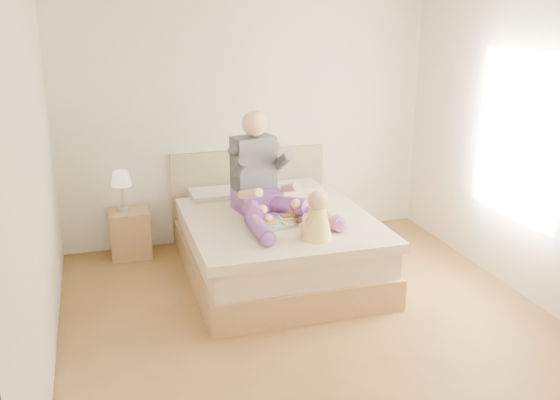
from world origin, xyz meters
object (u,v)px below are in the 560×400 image
object	(u,v)px
tray	(278,220)
baby	(317,219)
adult	(263,184)
bed	(274,240)
nightstand	(130,233)

from	to	relation	value
tray	baby	bearing A→B (deg)	-77.51
tray	adult	bearing A→B (deg)	86.30
baby	adult	bearing A→B (deg)	109.29
tray	baby	size ratio (longest dim) A/B	1.25
baby	bed	bearing A→B (deg)	101.93
adult	baby	bearing A→B (deg)	-83.01
bed	nightstand	size ratio (longest dim) A/B	4.45
nightstand	adult	bearing A→B (deg)	-33.52
adult	baby	distance (m)	0.82
nightstand	tray	xyz separation A→B (m)	(1.26, -1.12, 0.40)
adult	baby	size ratio (longest dim) A/B	2.92
adult	tray	bearing A→B (deg)	-92.89
tray	baby	distance (m)	0.52
adult	bed	bearing A→B (deg)	-7.96
tray	nightstand	bearing A→B (deg)	126.33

